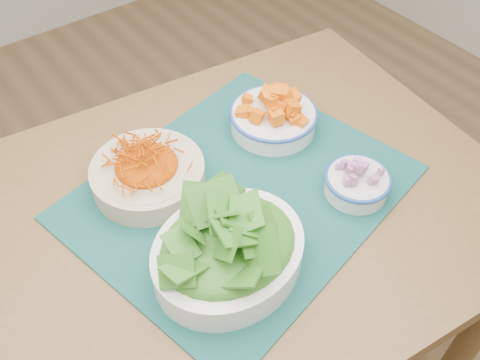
{
  "coord_description": "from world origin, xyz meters",
  "views": [
    {
      "loc": [
        -0.51,
        -0.56,
        1.51
      ],
      "look_at": [
        -0.11,
        -0.03,
        0.78
      ],
      "focal_mm": 40.0,
      "sensor_mm": 36.0,
      "label": 1
    }
  ],
  "objects_px": {
    "placemat": "(240,192)",
    "carrot_bowl": "(147,170)",
    "onion_bowl": "(358,180)",
    "table": "(201,250)",
    "squash_bowl": "(274,112)",
    "lettuce_bowl": "(228,244)"
  },
  "relations": [
    {
      "from": "carrot_bowl",
      "to": "squash_bowl",
      "type": "distance_m",
      "value": 0.29
    },
    {
      "from": "placemat",
      "to": "lettuce_bowl",
      "type": "distance_m",
      "value": 0.18
    },
    {
      "from": "carrot_bowl",
      "to": "squash_bowl",
      "type": "bearing_deg",
      "value": -2.98
    },
    {
      "from": "placemat",
      "to": "carrot_bowl",
      "type": "xyz_separation_m",
      "value": [
        -0.13,
        0.12,
        0.04
      ]
    },
    {
      "from": "table",
      "to": "carrot_bowl",
      "type": "bearing_deg",
      "value": 110.26
    },
    {
      "from": "onion_bowl",
      "to": "table",
      "type": "bearing_deg",
      "value": 154.58
    },
    {
      "from": "placemat",
      "to": "onion_bowl",
      "type": "bearing_deg",
      "value": -49.6
    },
    {
      "from": "placemat",
      "to": "carrot_bowl",
      "type": "height_order",
      "value": "carrot_bowl"
    },
    {
      "from": "table",
      "to": "lettuce_bowl",
      "type": "distance_m",
      "value": 0.2
    },
    {
      "from": "table",
      "to": "placemat",
      "type": "distance_m",
      "value": 0.14
    },
    {
      "from": "squash_bowl",
      "to": "onion_bowl",
      "type": "height_order",
      "value": "squash_bowl"
    },
    {
      "from": "carrot_bowl",
      "to": "lettuce_bowl",
      "type": "relative_size",
      "value": 0.79
    },
    {
      "from": "placemat",
      "to": "lettuce_bowl",
      "type": "height_order",
      "value": "lettuce_bowl"
    },
    {
      "from": "squash_bowl",
      "to": "lettuce_bowl",
      "type": "bearing_deg",
      "value": -141.09
    },
    {
      "from": "squash_bowl",
      "to": "lettuce_bowl",
      "type": "relative_size",
      "value": 0.68
    },
    {
      "from": "placemat",
      "to": "onion_bowl",
      "type": "height_order",
      "value": "onion_bowl"
    },
    {
      "from": "carrot_bowl",
      "to": "squash_bowl",
      "type": "xyz_separation_m",
      "value": [
        0.29,
        -0.02,
        0.0
      ]
    },
    {
      "from": "table",
      "to": "squash_bowl",
      "type": "height_order",
      "value": "squash_bowl"
    },
    {
      "from": "table",
      "to": "squash_bowl",
      "type": "relative_size",
      "value": 6.31
    },
    {
      "from": "lettuce_bowl",
      "to": "squash_bowl",
      "type": "bearing_deg",
      "value": 30.8
    },
    {
      "from": "placemat",
      "to": "onion_bowl",
      "type": "distance_m",
      "value": 0.22
    },
    {
      "from": "table",
      "to": "onion_bowl",
      "type": "xyz_separation_m",
      "value": [
        0.27,
        -0.13,
        0.14
      ]
    }
  ]
}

